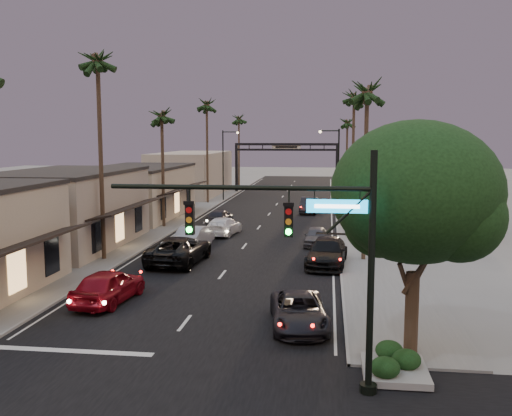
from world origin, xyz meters
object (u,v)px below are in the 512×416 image
(arch, at_px, (286,155))
(palm_far, at_px, (239,116))
(curbside_near, at_px, (299,311))
(palm_ld, at_px, (207,102))
(streetlight_right, at_px, (336,165))
(palm_ra, at_px, (367,86))
(corner_tree, at_px, (418,198))
(streetlight_left, at_px, (225,159))
(traffic_signal, at_px, (310,236))
(oncoming_red, at_px, (108,286))
(curbside_black, at_px, (327,252))
(oncoming_silver, at_px, (195,236))
(palm_lc, at_px, (162,111))
(palm_lb, at_px, (97,55))
(palm_rc, at_px, (347,120))
(palm_rb, at_px, (354,94))
(oncoming_pickup, at_px, (180,250))

(arch, xyz_separation_m, palm_far, (-8.30, 8.00, 5.91))
(curbside_near, bearing_deg, palm_ld, 99.25)
(streetlight_right, xyz_separation_m, palm_ra, (1.68, -21.00, 6.11))
(corner_tree, relative_size, streetlight_left, 0.98)
(palm_ld, xyz_separation_m, palm_far, (0.30, 23.00, -0.97))
(traffic_signal, relative_size, oncoming_red, 1.68)
(curbside_black, bearing_deg, streetlight_left, 115.17)
(oncoming_silver, bearing_deg, curbside_black, 157.05)
(traffic_signal, relative_size, arch, 0.56)
(corner_tree, distance_m, palm_lc, 34.09)
(streetlight_right, distance_m, palm_lb, 28.89)
(palm_rc, bearing_deg, palm_ld, -152.38)
(curbside_near, bearing_deg, palm_lc, 110.15)
(palm_ra, bearing_deg, streetlight_left, 114.54)
(palm_rb, height_order, palm_rc, palm_rb)
(oncoming_silver, bearing_deg, palm_ra, 169.07)
(palm_lb, xyz_separation_m, curbside_near, (13.64, -11.87, -12.68))
(arch, relative_size, oncoming_silver, 3.04)
(oncoming_silver, bearing_deg, streetlight_left, -80.08)
(oncoming_pickup, bearing_deg, streetlight_left, -80.13)
(streetlight_left, distance_m, palm_ld, 7.88)
(palm_rb, relative_size, palm_rc, 1.16)
(palm_rc, bearing_deg, streetlight_right, -95.05)
(traffic_signal, xyz_separation_m, streetlight_right, (1.23, 41.00, 0.25))
(oncoming_red, bearing_deg, oncoming_pickup, -91.37)
(palm_ra, distance_m, curbside_near, 17.90)
(corner_tree, height_order, palm_rb, palm_rb)
(curbside_black, bearing_deg, arch, 102.41)
(traffic_signal, height_order, oncoming_pickup, traffic_signal)
(corner_tree, xyz_separation_m, streetlight_right, (-2.56, 37.55, -0.65))
(oncoming_red, xyz_separation_m, curbside_black, (10.72, 9.69, -0.00))
(palm_rb, bearing_deg, curbside_black, -96.30)
(palm_ld, bearing_deg, corner_tree, -69.19)
(palm_lb, relative_size, palm_ld, 1.07)
(palm_lc, bearing_deg, palm_far, 89.59)
(palm_ld, xyz_separation_m, oncoming_red, (4.08, -42.43, -11.55))
(oncoming_pickup, bearing_deg, palm_rb, -113.96)
(arch, height_order, palm_ra, palm_ra)
(streetlight_left, xyz_separation_m, oncoming_red, (2.40, -45.43, -4.47))
(corner_tree, relative_size, streetlight_right, 0.98)
(arch, xyz_separation_m, streetlight_right, (6.92, -25.00, -0.20))
(curbside_near, bearing_deg, oncoming_red, 158.01)
(oncoming_red, distance_m, curbside_black, 14.45)
(oncoming_silver, bearing_deg, traffic_signal, 115.70)
(streetlight_left, xyz_separation_m, oncoming_silver, (3.28, -30.78, -4.50))
(palm_lb, bearing_deg, curbside_near, -41.02)
(streetlight_right, bearing_deg, corner_tree, -86.11)
(palm_far, bearing_deg, curbside_near, -78.88)
(palm_lb, bearing_deg, traffic_signal, -51.56)
(palm_lc, bearing_deg, curbside_black, -42.87)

